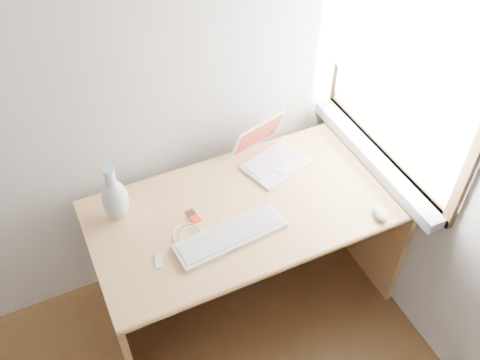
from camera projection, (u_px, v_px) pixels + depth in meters
name	position (u px, v px, depth m)	size (l,w,h in m)	color
window	(399.00, 69.00, 2.22)	(0.11, 0.99, 1.10)	white
desk	(240.00, 224.00, 2.60)	(1.42, 0.71, 0.75)	tan
laptop	(273.00, 153.00, 2.56)	(0.34, 0.32, 0.20)	white
external_keyboard	(230.00, 236.00, 2.25)	(0.50, 0.19, 0.02)	white
mouse	(381.00, 213.00, 2.33)	(0.06, 0.10, 0.04)	white
ipod	(193.00, 216.00, 2.34)	(0.05, 0.09, 0.01)	red
cable_coil	(188.00, 235.00, 2.27)	(0.13, 0.13, 0.01)	white
remote	(158.00, 261.00, 2.17)	(0.03, 0.07, 0.01)	white
vase	(115.00, 198.00, 2.26)	(0.11, 0.11, 0.29)	white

